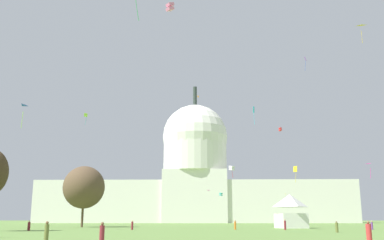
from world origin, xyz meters
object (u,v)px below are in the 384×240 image
(kite_cyan_mid, at_px, (254,112))
(person_olive_mid_center, at_px, (47,233))
(kite_magenta_low_b, at_px, (370,166))
(kite_violet_high, at_px, (305,61))
(kite_gold_low, at_px, (287,195))
(kite_turquoise_low, at_px, (221,194))
(person_purple_lawn_far_left, at_px, (372,226))
(capitol_building, at_px, (195,180))
(kite_lime_mid, at_px, (86,115))
(person_maroon_edge_west, at_px, (29,226))
(event_tent, at_px, (290,211))
(person_orange_deep_crowd, at_px, (235,225))
(kite_magenta_low, at_px, (208,191))
(person_red_back_center, at_px, (369,233))
(kite_orange_high, at_px, (198,97))
(kite_blue_mid, at_px, (22,110))
(kite_gold_high, at_px, (362,27))
(person_maroon_near_tent, at_px, (102,236))
(kite_white_low, at_px, (232,168))
(kite_pink_high, at_px, (170,7))
(person_olive_back_left, at_px, (337,227))
(kite_yellow_low, at_px, (295,170))
(person_maroon_edge_east, at_px, (132,225))
(person_maroon_aisle_center, at_px, (285,225))
(kite_red_mid, at_px, (280,129))
(tree_west_near, at_px, (84,187))

(kite_cyan_mid, bearing_deg, person_olive_mid_center, -117.85)
(kite_cyan_mid, xyz_separation_m, kite_magenta_low_b, (22.25, -9.45, -13.91))
(kite_violet_high, bearing_deg, kite_gold_low, 83.35)
(kite_turquoise_low, bearing_deg, person_purple_lawn_far_left, -110.60)
(capitol_building, height_order, kite_turquoise_low, capitol_building)
(person_olive_mid_center, relative_size, kite_lime_mid, 0.46)
(person_maroon_edge_west, bearing_deg, event_tent, 108.88)
(person_orange_deep_crowd, xyz_separation_m, kite_magenta_low, (-4.39, 75.72, 10.60))
(kite_gold_low, bearing_deg, person_red_back_center, -161.91)
(kite_gold_low, relative_size, kite_lime_mid, 0.42)
(person_red_back_center, height_order, kite_orange_high, kite_orange_high)
(kite_magenta_low_b, bearing_deg, capitol_building, -26.43)
(event_tent, xyz_separation_m, person_orange_deep_crowd, (-12.01, -11.99, -2.64))
(person_olive_mid_center, xyz_separation_m, kite_blue_mid, (-19.08, 37.07, 19.68))
(person_red_back_center, bearing_deg, person_olive_mid_center, 148.00)
(kite_gold_high, bearing_deg, person_maroon_near_tent, -111.36)
(kite_magenta_low, distance_m, kite_blue_mid, 88.17)
(person_olive_mid_center, distance_m, kite_gold_high, 76.30)
(event_tent, height_order, kite_gold_high, kite_gold_high)
(kite_white_low, xyz_separation_m, kite_pink_high, (-12.21, -39.70, 22.60))
(event_tent, xyz_separation_m, kite_magenta_low, (-16.40, 63.74, 7.96))
(person_olive_back_left, xyz_separation_m, kite_yellow_low, (3.54, 43.29, 12.64))
(person_olive_back_left, relative_size, kite_pink_high, 0.98)
(person_orange_deep_crowd, distance_m, person_purple_lawn_far_left, 23.70)
(person_orange_deep_crowd, xyz_separation_m, kite_violet_high, (25.28, 46.81, 47.59))
(person_maroon_edge_west, height_order, kite_magenta_low_b, kite_magenta_low_b)
(person_maroon_edge_west, relative_size, person_red_back_center, 0.94)
(kite_lime_mid, bearing_deg, person_purple_lawn_far_left, -141.81)
(person_maroon_edge_east, distance_m, kite_gold_low, 85.70)
(capitol_building, xyz_separation_m, person_maroon_edge_east, (-8.08, -121.84, -18.06))
(person_maroon_aisle_center, relative_size, kite_turquoise_low, 1.53)
(kite_yellow_low, bearing_deg, kite_magenta_low, -165.39)
(person_maroon_near_tent, bearing_deg, kite_pink_high, -132.84)
(kite_red_mid, distance_m, kite_turquoise_low, 34.44)
(person_red_back_center, height_order, kite_yellow_low, kite_yellow_low)
(event_tent, distance_m, kite_white_low, 21.86)
(person_olive_mid_center, relative_size, person_maroon_edge_east, 1.04)
(kite_white_low, relative_size, kite_pink_high, 1.92)
(person_maroon_edge_east, xyz_separation_m, kite_pink_high, (6.93, -10.15, 35.73))
(kite_red_mid, bearing_deg, person_red_back_center, -145.14)
(kite_magenta_low, height_order, kite_violet_high, kite_violet_high)
(event_tent, relative_size, kite_yellow_low, 1.87)
(kite_red_mid, bearing_deg, kite_gold_low, -137.33)
(kite_gold_low, height_order, kite_cyan_mid, kite_cyan_mid)
(kite_gold_low, height_order, kite_gold_high, kite_gold_high)
(tree_west_near, relative_size, kite_magenta_low, 10.35)
(kite_lime_mid, bearing_deg, kite_turquoise_low, -78.36)
(kite_gold_low, relative_size, kite_yellow_low, 0.39)
(person_maroon_edge_west, height_order, kite_red_mid, kite_red_mid)
(person_olive_mid_center, height_order, kite_gold_high, kite_gold_high)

